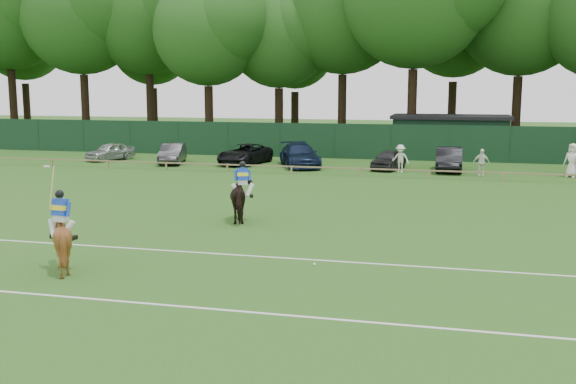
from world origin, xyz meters
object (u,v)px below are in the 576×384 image
(horse_chestnut, at_px, (62,239))
(estate_black, at_px, (449,159))
(sedan_silver, at_px, (110,151))
(sedan_grey, at_px, (172,154))
(utility_shed, at_px, (450,136))
(spectator_left, at_px, (400,158))
(spectator_right, at_px, (572,160))
(sedan_navy, at_px, (300,155))
(horse_dark, at_px, (243,198))
(spectator_mid, at_px, (481,163))
(polo_ball, at_px, (314,264))
(suv_black, at_px, (245,154))
(hatch_grey, at_px, (389,160))

(horse_chestnut, height_order, estate_black, horse_chestnut)
(sedan_silver, distance_m, sedan_grey, 5.06)
(sedan_silver, relative_size, estate_black, 0.83)
(sedan_silver, xyz_separation_m, sedan_grey, (5.00, -0.73, 0.04))
(horse_chestnut, xyz_separation_m, utility_shed, (10.47, 33.80, 0.64))
(spectator_left, xyz_separation_m, utility_shed, (2.82, 9.55, 0.71))
(spectator_left, height_order, spectator_right, spectator_right)
(sedan_navy, bearing_deg, sedan_grey, 158.83)
(spectator_left, height_order, utility_shed, utility_shed)
(estate_black, bearing_deg, horse_dark, -113.77)
(horse_chestnut, xyz_separation_m, spectator_mid, (12.34, 23.52, -0.10))
(horse_dark, xyz_separation_m, utility_shed, (7.58, 25.89, 0.63))
(spectator_right, distance_m, polo_ball, 24.51)
(polo_ball, bearing_deg, sedan_navy, 103.93)
(sedan_silver, relative_size, polo_ball, 40.65)
(spectator_mid, height_order, spectator_right, spectator_right)
(horse_chestnut, bearing_deg, sedan_navy, -84.78)
(suv_black, height_order, spectator_left, spectator_left)
(horse_chestnut, relative_size, sedan_navy, 0.35)
(sedan_grey, xyz_separation_m, suv_black, (4.81, 0.86, 0.00))
(horse_dark, distance_m, estate_black, 19.15)
(sedan_grey, height_order, estate_black, estate_black)
(hatch_grey, xyz_separation_m, spectator_mid, (5.50, -1.87, 0.18))
(horse_dark, bearing_deg, spectator_left, -128.66)
(suv_black, relative_size, estate_black, 1.09)
(utility_shed, bearing_deg, polo_ball, -96.42)
(spectator_right, bearing_deg, hatch_grey, -154.95)
(horse_dark, relative_size, utility_shed, 0.26)
(sedan_silver, xyz_separation_m, polo_ball, (19.46, -23.67, -0.58))
(suv_black, distance_m, sedan_navy, 3.92)
(polo_ball, bearing_deg, horse_chestnut, -162.51)
(horse_dark, relative_size, horse_chestnut, 1.20)
(horse_chestnut, height_order, spectator_right, spectator_right)
(spectator_left, xyz_separation_m, polo_ball, (-0.74, -22.07, -0.79))
(spectator_mid, bearing_deg, spectator_left, 166.17)
(sedan_navy, distance_m, hatch_grey, 5.69)
(sedan_grey, xyz_separation_m, sedan_navy, (8.69, 0.30, 0.07))
(sedan_navy, relative_size, spectator_mid, 3.21)
(spectator_mid, bearing_deg, sedan_silver, 169.66)
(sedan_silver, height_order, spectator_left, spectator_left)
(horse_dark, bearing_deg, estate_black, -135.86)
(horse_dark, xyz_separation_m, spectator_right, (14.47, 16.43, 0.06))
(estate_black, bearing_deg, utility_shed, 89.96)
(polo_ball, relative_size, utility_shed, 0.01)
(sedan_navy, bearing_deg, horse_dark, -107.49)
(horse_chestnut, relative_size, suv_black, 0.37)
(horse_dark, relative_size, sedan_grey, 0.53)
(sedan_navy, xyz_separation_m, spectator_left, (6.50, -1.17, 0.09))
(spectator_right, xyz_separation_m, utility_shed, (-6.89, 9.47, 0.56))
(sedan_grey, xyz_separation_m, polo_ball, (14.46, -22.94, -0.62))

